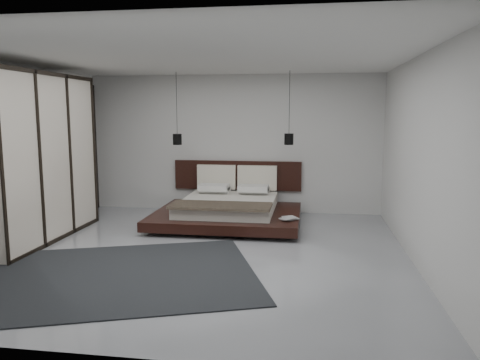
% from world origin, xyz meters
% --- Properties ---
extents(floor, '(6.00, 6.00, 0.00)m').
position_xyz_m(floor, '(0.00, 0.00, 0.00)').
color(floor, '#96989E').
rests_on(floor, ground).
extents(ceiling, '(6.00, 6.00, 0.00)m').
position_xyz_m(ceiling, '(0.00, 0.00, 2.80)').
color(ceiling, white).
rests_on(ceiling, wall_back).
extents(wall_back, '(6.00, 0.00, 6.00)m').
position_xyz_m(wall_back, '(0.00, 3.00, 1.40)').
color(wall_back, silver).
rests_on(wall_back, floor).
extents(wall_front, '(6.00, 0.00, 6.00)m').
position_xyz_m(wall_front, '(0.00, -3.00, 1.40)').
color(wall_front, silver).
rests_on(wall_front, floor).
extents(wall_left, '(0.00, 6.00, 6.00)m').
position_xyz_m(wall_left, '(-3.00, 0.00, 1.40)').
color(wall_left, silver).
rests_on(wall_left, floor).
extents(wall_right, '(0.00, 6.00, 6.00)m').
position_xyz_m(wall_right, '(3.00, 0.00, 1.40)').
color(wall_right, silver).
rests_on(wall_right, floor).
extents(lattice_screen, '(0.05, 0.90, 2.60)m').
position_xyz_m(lattice_screen, '(-2.95, 2.45, 1.30)').
color(lattice_screen, black).
rests_on(lattice_screen, floor).
extents(bed, '(2.63, 2.33, 1.05)m').
position_xyz_m(bed, '(0.10, 1.91, 0.28)').
color(bed, black).
rests_on(bed, floor).
extents(book_lower, '(0.32, 0.35, 0.03)m').
position_xyz_m(book_lower, '(1.18, 1.28, 0.26)').
color(book_lower, '#99724C').
rests_on(book_lower, bed).
extents(book_upper, '(0.31, 0.32, 0.02)m').
position_xyz_m(book_upper, '(1.16, 1.25, 0.28)').
color(book_upper, '#99724C').
rests_on(book_upper, book_lower).
extents(pendant_left, '(0.17, 0.17, 1.38)m').
position_xyz_m(pendant_left, '(-0.98, 2.31, 1.53)').
color(pendant_left, black).
rests_on(pendant_left, ceiling).
extents(pendant_right, '(0.17, 0.17, 1.36)m').
position_xyz_m(pendant_right, '(1.18, 2.31, 1.55)').
color(pendant_right, black).
rests_on(pendant_right, ceiling).
extents(wardrobe, '(0.64, 2.70, 2.65)m').
position_xyz_m(wardrobe, '(-2.70, 0.34, 1.33)').
color(wardrobe, beige).
rests_on(wardrobe, floor).
extents(rug, '(4.34, 3.71, 0.02)m').
position_xyz_m(rug, '(-0.91, -1.18, 0.01)').
color(rug, black).
rests_on(rug, floor).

